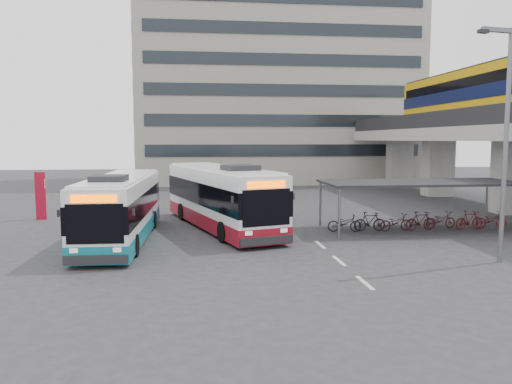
{
  "coord_description": "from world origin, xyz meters",
  "views": [
    {
      "loc": [
        -2.91,
        -21.41,
        4.68
      ],
      "look_at": [
        0.07,
        3.87,
        2.0
      ],
      "focal_mm": 35.0,
      "sensor_mm": 36.0,
      "label": 1
    }
  ],
  "objects": [
    {
      "name": "viaduct",
      "position": [
        17.0,
        11.97,
        6.23
      ],
      "size": [
        8.0,
        32.0,
        9.68
      ],
      "color": "gray",
      "rests_on": "ground"
    },
    {
      "name": "road_markings",
      "position": [
        2.5,
        -3.0,
        0.01
      ],
      "size": [
        0.15,
        7.6,
        0.01
      ],
      "color": "beige",
      "rests_on": "ground"
    },
    {
      "name": "lamp_post",
      "position": [
        8.47,
        -3.92,
        4.98
      ],
      "size": [
        1.53,
        0.44,
        8.74
      ],
      "rotation": [
        0.0,
        0.0,
        0.18
      ],
      "color": "#595B60",
      "rests_on": "ground"
    },
    {
      "name": "bus_main",
      "position": [
        -1.73,
        4.89,
        1.62
      ],
      "size": [
        5.86,
        12.02,
        3.49
      ],
      "rotation": [
        0.0,
        0.0,
        0.29
      ],
      "color": "white",
      "rests_on": "ground"
    },
    {
      "name": "pedestrian",
      "position": [
        -5.33,
        4.22,
        0.82
      ],
      "size": [
        0.57,
        0.69,
        1.64
      ],
      "primitive_type": "imported",
      "rotation": [
        0.0,
        0.0,
        1.23
      ],
      "color": "black",
      "rests_on": "ground"
    },
    {
      "name": "bus_teal",
      "position": [
        -6.44,
        2.16,
        1.5
      ],
      "size": [
        2.66,
        10.98,
        3.23
      ],
      "rotation": [
        0.0,
        0.0,
        -0.03
      ],
      "color": "white",
      "rests_on": "ground"
    },
    {
      "name": "sign_totem_north",
      "position": [
        -12.06,
        8.86,
        1.44
      ],
      "size": [
        0.6,
        0.27,
        2.8
      ],
      "rotation": [
        0.0,
        0.0,
        -0.17
      ],
      "color": "maroon",
      "rests_on": "ground"
    },
    {
      "name": "ground",
      "position": [
        0.0,
        0.0,
        0.0
      ],
      "size": [
        120.0,
        120.0,
        0.0
      ],
      "primitive_type": "plane",
      "color": "#28282B",
      "rests_on": "ground"
    },
    {
      "name": "bike_shelter",
      "position": [
        8.5,
        3.0,
        1.36
      ],
      "size": [
        10.0,
        4.0,
        2.54
      ],
      "color": "#595B60",
      "rests_on": "ground"
    },
    {
      "name": "office_block",
      "position": [
        6.0,
        36.0,
        12.5
      ],
      "size": [
        30.0,
        15.0,
        25.0
      ],
      "primitive_type": "cube",
      "color": "gray",
      "rests_on": "ground"
    }
  ]
}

